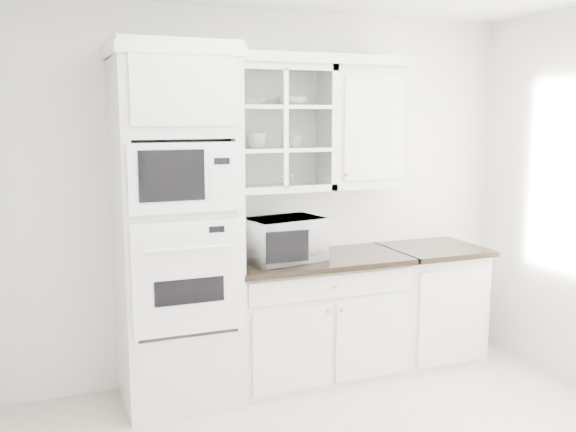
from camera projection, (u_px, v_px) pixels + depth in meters
name	position (u px, v px, depth m)	size (l,w,h in m)	color
room_shell	(346.00, 145.00, 3.53)	(4.00, 3.50, 2.70)	white
oven_column	(177.00, 229.00, 4.25)	(0.76, 0.68, 2.40)	silver
base_cabinet_run	(316.00, 316.00, 4.77)	(1.32, 0.67, 0.92)	silver
extra_base_cabinet	(430.00, 302.00, 5.13)	(0.72, 0.67, 0.92)	silver
upper_cabinet_glass	(277.00, 128.00, 4.59)	(0.80, 0.33, 0.90)	silver
upper_cabinet_solid	(361.00, 128.00, 4.83)	(0.55, 0.33, 0.90)	silver
crown_molding	(264.00, 58.00, 4.45)	(2.14, 0.38, 0.07)	white
countertop_microwave	(283.00, 239.00, 4.55)	(0.53, 0.44, 0.31)	white
bowl_a	(251.00, 102.00, 4.48)	(0.19, 0.19, 0.05)	white
bowl_b	(293.00, 101.00, 4.59)	(0.21, 0.21, 0.06)	white
cup_a	(257.00, 141.00, 4.56)	(0.14, 0.14, 0.11)	white
cup_b	(295.00, 142.00, 4.65)	(0.09, 0.09, 0.09)	white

